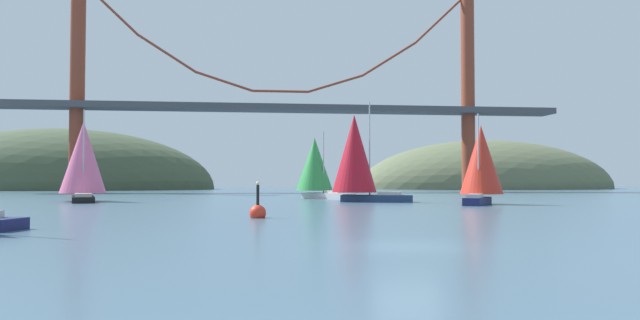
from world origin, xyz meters
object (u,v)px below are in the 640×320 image
(sailboat_crimson_sail, at_px, (356,156))
(sailboat_green_sail, at_px, (316,166))
(channel_buoy, at_px, (258,212))
(sailboat_scarlet_sail, at_px, (481,162))
(sailboat_pink_spinnaker, at_px, (83,160))

(sailboat_crimson_sail, xyz_separation_m, sailboat_green_sail, (-3.33, 11.63, -0.91))
(sailboat_green_sail, height_order, channel_buoy, sailboat_green_sail)
(channel_buoy, bearing_deg, sailboat_crimson_sail, 66.84)
(sailboat_scarlet_sail, bearing_deg, channel_buoy, -141.23)
(sailboat_pink_spinnaker, relative_size, sailboat_scarlet_sail, 1.14)
(sailboat_pink_spinnaker, xyz_separation_m, sailboat_crimson_sail, (31.18, -4.48, 0.35))
(sailboat_pink_spinnaker, bearing_deg, sailboat_green_sail, 14.40)
(sailboat_crimson_sail, xyz_separation_m, sailboat_scarlet_sail, (11.44, -8.39, -0.86))
(sailboat_green_sail, bearing_deg, channel_buoy, -101.94)
(sailboat_pink_spinnaker, bearing_deg, sailboat_scarlet_sail, -16.81)
(sailboat_crimson_sail, distance_m, sailboat_green_sail, 12.14)
(sailboat_scarlet_sail, relative_size, channel_buoy, 3.47)
(sailboat_green_sail, distance_m, channel_buoy, 39.46)
(sailboat_green_sail, height_order, sailboat_scarlet_sail, sailboat_scarlet_sail)
(sailboat_crimson_sail, distance_m, sailboat_scarlet_sail, 14.21)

